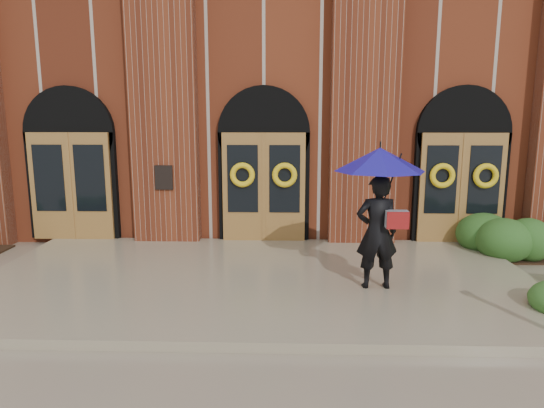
{
  "coord_description": "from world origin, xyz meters",
  "views": [
    {
      "loc": [
        0.53,
        -8.31,
        3.06
      ],
      "look_at": [
        0.24,
        1.0,
        1.33
      ],
      "focal_mm": 32.0,
      "sensor_mm": 36.0,
      "label": 1
    }
  ],
  "objects": [
    {
      "name": "ground",
      "position": [
        0.0,
        0.0,
        0.0
      ],
      "size": [
        90.0,
        90.0,
        0.0
      ],
      "primitive_type": "plane",
      "color": "gray",
      "rests_on": "ground"
    },
    {
      "name": "landing",
      "position": [
        0.0,
        0.15,
        0.07
      ],
      "size": [
        10.0,
        5.3,
        0.15
      ],
      "primitive_type": "cube",
      "color": "gray",
      "rests_on": "ground"
    },
    {
      "name": "church_building",
      "position": [
        0.0,
        8.78,
        3.5
      ],
      "size": [
        16.2,
        12.53,
        7.0
      ],
      "color": "maroon",
      "rests_on": "ground"
    },
    {
      "name": "man_with_umbrella",
      "position": [
        2.05,
        -0.38,
        1.81
      ],
      "size": [
        1.58,
        1.58,
        2.37
      ],
      "rotation": [
        0.0,
        0.0,
        3.2
      ],
      "color": "black",
      "rests_on": "landing"
    }
  ]
}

